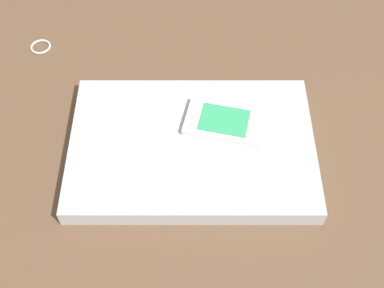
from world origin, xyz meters
The scene contains 4 objects.
desk_surface centered at (0.00, 0.00, 1.50)cm, with size 120.00×80.00×3.00cm, color brown.
laptop_closed centered at (-2.41, 4.05, 4.29)cm, with size 32.43×21.80×2.59cm, color #B7BABC.
cell_phone_on_laptop centered at (1.88, 6.91, 6.10)cm, with size 11.38×8.02×1.09cm.
key_ring centered at (-26.81, 24.19, 3.18)cm, with size 3.27×3.27×0.36cm, color silver.
Camera 1 is at (-2.00, -34.69, 59.23)cm, focal length 46.94 mm.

